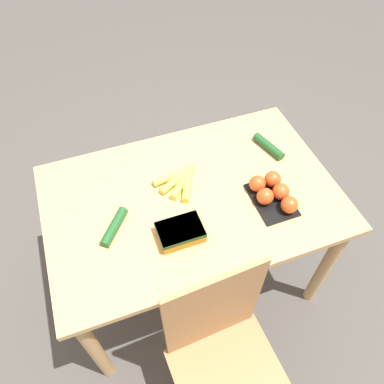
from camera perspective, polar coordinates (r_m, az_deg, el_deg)
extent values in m
plane|color=#4C4742|center=(2.29, 0.00, -12.34)|extent=(12.00, 12.00, 0.00)
cube|color=tan|center=(1.66, 0.00, -0.97)|extent=(1.28, 0.84, 0.03)
cylinder|color=tan|center=(2.33, 10.47, 3.84)|extent=(0.06, 0.06, 0.73)
cylinder|color=tan|center=(2.15, -18.16, -4.17)|extent=(0.06, 0.06, 0.73)
cylinder|color=tan|center=(2.02, 19.69, -10.58)|extent=(0.06, 0.06, 0.73)
cylinder|color=tan|center=(1.81, -14.62, -22.19)|extent=(0.06, 0.06, 0.73)
cube|color=#A87547|center=(1.67, 5.83, -26.45)|extent=(0.44, 0.42, 0.03)
cube|color=#A87547|center=(1.45, 3.21, -17.50)|extent=(0.39, 0.04, 0.52)
cylinder|color=#A87547|center=(1.90, -2.68, -25.38)|extent=(0.04, 0.04, 0.42)
cylinder|color=#A87547|center=(1.95, 7.93, -21.16)|extent=(0.04, 0.04, 0.42)
sphere|color=brown|center=(1.73, -0.24, 3.61)|extent=(0.03, 0.03, 0.03)
cylinder|color=#DBCC47|center=(1.70, -3.02, 2.46)|extent=(0.19, 0.06, 0.03)
cylinder|color=#DBCC47|center=(1.69, -2.41, 1.85)|extent=(0.18, 0.12, 0.03)
cylinder|color=#DBCC47|center=(1.67, -1.57, 1.42)|extent=(0.16, 0.16, 0.03)
cylinder|color=#DBCC47|center=(1.67, -0.57, 1.22)|extent=(0.11, 0.18, 0.03)
cube|color=black|center=(1.67, 12.01, -1.17)|extent=(0.16, 0.23, 0.01)
sphere|color=#DB4C1E|center=(1.69, 12.18, 1.93)|extent=(0.07, 0.07, 0.07)
sphere|color=#DB4C1E|center=(1.66, 9.92, 1.27)|extent=(0.07, 0.07, 0.07)
sphere|color=#DB4C1E|center=(1.65, 13.38, 0.06)|extent=(0.07, 0.07, 0.07)
sphere|color=#DB4C1E|center=(1.62, 11.09, -0.65)|extent=(0.07, 0.07, 0.07)
sphere|color=#DB4C1E|center=(1.61, 14.63, -1.89)|extent=(0.07, 0.07, 0.07)
cube|color=orange|center=(1.51, -1.80, -6.12)|extent=(0.18, 0.13, 0.06)
cube|color=#19471E|center=(1.49, -1.82, -5.75)|extent=(0.18, 0.13, 0.02)
cylinder|color=#1E5123|center=(1.86, 11.58, 6.85)|extent=(0.09, 0.19, 0.04)
cylinder|color=#1E5123|center=(1.56, -11.78, -5.21)|extent=(0.15, 0.17, 0.04)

